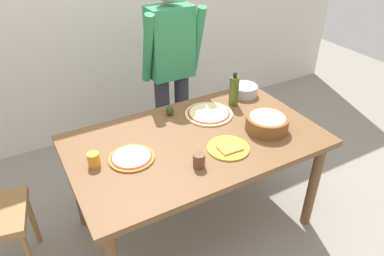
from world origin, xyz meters
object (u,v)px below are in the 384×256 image
Objects in this scene: cup_orange at (94,160)px; avocado at (170,111)px; pizza_raw_on_board at (209,114)px; popcorn_bowl at (267,122)px; pizza_cooked_on_tray at (132,158)px; olive_oil_bottle at (234,91)px; person_cook at (171,65)px; plate_with_slice at (228,148)px; cup_small_brown at (199,160)px; mixing_bowl_steel at (244,90)px; dining_table at (196,150)px.

cup_orange is 1.21× the size of avocado.
pizza_raw_on_board is 0.42m from popcorn_bowl.
olive_oil_bottle is (0.90, 0.25, 0.10)m from pizza_cooked_on_tray.
plate_with_slice is at bearing -95.40° from person_cook.
person_cook is at bearing 71.87° from cup_small_brown.
cup_small_brown reaches higher than pizza_cooked_on_tray.
cup_orange reaches higher than mixing_bowl_steel.
plate_with_slice is 1.02× the size of olive_oil_bottle.
pizza_cooked_on_tray is at bearing -140.40° from avocado.
cup_orange is 0.60m from cup_small_brown.
pizza_cooked_on_tray is at bearing 160.36° from plate_with_slice.
popcorn_bowl is at bearing 9.90° from plate_with_slice.
pizza_cooked_on_tray is (-0.64, -0.76, -0.17)m from person_cook.
olive_oil_bottle is at bearing 10.67° from cup_orange.
plate_with_slice is 0.80m from cup_orange.
person_cook reaches higher than plate_with_slice.
olive_oil_bottle is 3.01× the size of cup_orange.
pizza_cooked_on_tray is 3.88× the size of avocado.
mixing_bowl_steel is at bearing 17.75° from pizza_cooked_on_tray.
pizza_raw_on_board is 1.21× the size of popcorn_bowl.
avocado is at bearing 103.55° from plate_with_slice.
popcorn_bowl reaches higher than dining_table.
cup_orange is (-0.85, -0.71, -0.14)m from person_cook.
cup_small_brown is at bearing -139.30° from olive_oil_bottle.
pizza_raw_on_board is 3.97× the size of cup_small_brown.
plate_with_slice is 3.06× the size of cup_small_brown.
plate_with_slice is (0.55, -0.20, -0.00)m from pizza_cooked_on_tray.
popcorn_bowl is (0.23, -0.35, 0.05)m from pizza_raw_on_board.
dining_table is 8.00× the size of mixing_bowl_steel.
avocado reaches higher than pizza_cooked_on_tray.
cup_orange reaches higher than pizza_raw_on_board.
popcorn_bowl reaches higher than cup_small_brown.
pizza_cooked_on_tray is 1.04× the size of plate_with_slice.
pizza_raw_on_board is at bearing -162.73° from mixing_bowl_steel.
dining_table is 5.90× the size of pizza_cooked_on_tray.
mixing_bowl_steel is at bearing 27.54° from olive_oil_bottle.
plate_with_slice is 1.30× the size of mixing_bowl_steel.
person_cook is 5.97× the size of pizza_cooked_on_tray.
popcorn_bowl is at bearing -74.41° from person_cook.
dining_table is 0.33m from pizza_raw_on_board.
popcorn_bowl is 1.40× the size of mixing_bowl_steel.
pizza_raw_on_board is 0.43m from plate_with_slice.
popcorn_bowl is 0.39m from olive_oil_bottle.
dining_table is at bearing 0.32° from pizza_cooked_on_tray.
pizza_cooked_on_tray is at bearing 140.91° from cup_small_brown.
person_cook is at bearing 49.85° from pizza_cooked_on_tray.
olive_oil_bottle reaches higher than pizza_cooked_on_tray.
pizza_raw_on_board and pizza_cooked_on_tray have the same top height.
olive_oil_bottle is 0.49m from avocado.
mixing_bowl_steel reaches higher than avocado.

